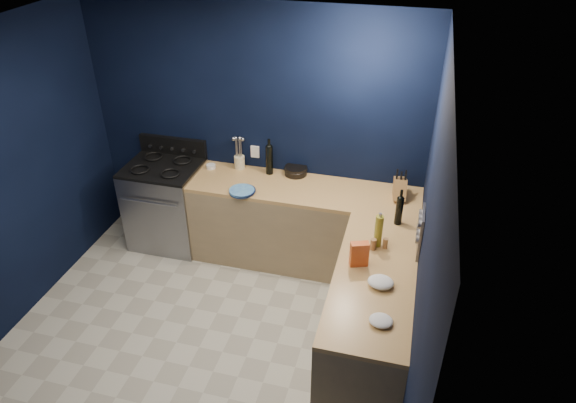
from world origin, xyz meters
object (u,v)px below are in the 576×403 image
(plate_stack, at_px, (242,191))
(utensil_crock, at_px, (240,162))
(crouton_bag, at_px, (359,254))
(knife_block, at_px, (400,189))
(gas_range, at_px, (167,205))

(plate_stack, relative_size, utensil_crock, 1.81)
(utensil_crock, distance_m, crouton_bag, 1.94)
(utensil_crock, bearing_deg, plate_stack, -68.59)
(plate_stack, xyz_separation_m, crouton_bag, (1.26, -0.82, 0.09))
(utensil_crock, xyz_separation_m, knife_block, (1.68, -0.19, 0.03))
(gas_range, distance_m, plate_stack, 1.09)
(utensil_crock, relative_size, knife_block, 0.67)
(knife_block, bearing_deg, plate_stack, -177.00)
(plate_stack, distance_m, knife_block, 1.52)
(gas_range, bearing_deg, utensil_crock, 18.07)
(gas_range, relative_size, crouton_bag, 4.37)
(gas_range, bearing_deg, crouton_bag, -25.05)
(gas_range, xyz_separation_m, knife_block, (2.45, 0.07, 0.54))
(knife_block, bearing_deg, crouton_bag, -109.61)
(plate_stack, bearing_deg, gas_range, 167.10)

